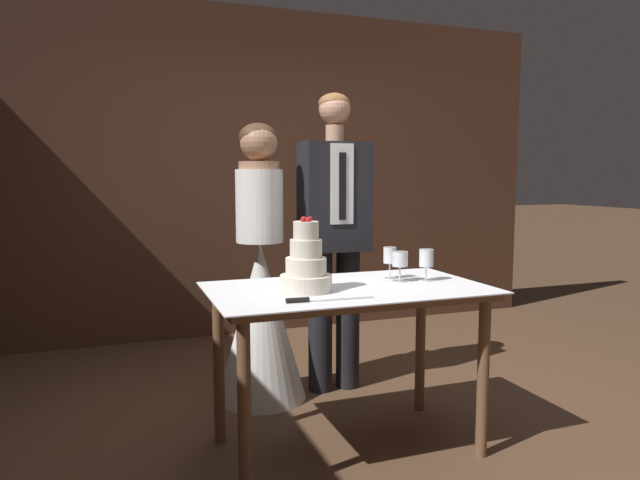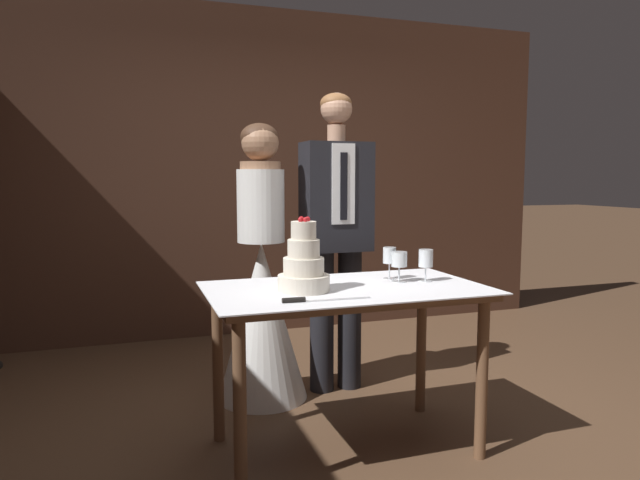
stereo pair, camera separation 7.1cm
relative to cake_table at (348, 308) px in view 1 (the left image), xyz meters
name	(u,v)px [view 1 (the left image)]	position (x,y,z in m)	size (l,w,h in m)	color
ground_plane	(357,439)	(0.08, 0.07, -0.71)	(40.00, 40.00, 0.00)	brown
wall_back	(252,173)	(0.08, 2.32, 0.66)	(5.41, 0.12, 2.74)	#472B1E
cake_table	(348,308)	(0.00, 0.00, 0.00)	(1.34, 0.77, 0.81)	brown
tiered_cake	(306,266)	(-0.22, -0.02, 0.22)	(0.24, 0.24, 0.35)	silver
cake_knife	(313,300)	(-0.26, -0.25, 0.11)	(0.39, 0.05, 0.02)	silver
wine_glass_near	(400,261)	(0.31, 0.05, 0.21)	(0.08, 0.08, 0.15)	silver
wine_glass_middle	(426,259)	(0.44, 0.02, 0.22)	(0.07, 0.07, 0.16)	silver
wine_glass_far	(390,257)	(0.30, 0.14, 0.22)	(0.07, 0.07, 0.17)	silver
bride	(261,299)	(-0.24, 0.78, -0.09)	(0.54, 0.54, 1.65)	white
groom	(334,229)	(0.24, 0.78, 0.31)	(0.42, 0.25, 1.85)	black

